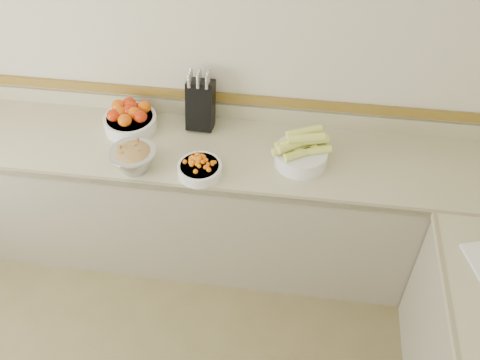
# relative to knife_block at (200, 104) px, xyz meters

# --- Properties ---
(back_wall) EXTENTS (4.00, 0.00, 4.00)m
(back_wall) POSITION_rel_knife_block_xyz_m (-0.04, 0.10, 0.24)
(back_wall) COLOR beige
(back_wall) RESTS_ON ground_plane
(counter_back) EXTENTS (4.00, 0.65, 1.08)m
(counter_back) POSITION_rel_knife_block_xyz_m (-0.04, -0.22, -0.60)
(counter_back) COLOR #BDB589
(counter_back) RESTS_ON ground_plane
(knife_block) EXTENTS (0.16, 0.20, 0.38)m
(knife_block) POSITION_rel_knife_block_xyz_m (0.00, 0.00, 0.00)
(knife_block) COLOR black
(knife_block) RESTS_ON counter_back
(tomato_bowl) EXTENTS (0.32, 0.32, 0.16)m
(tomato_bowl) POSITION_rel_knife_block_xyz_m (-0.42, -0.09, -0.08)
(tomato_bowl) COLOR white
(tomato_bowl) RESTS_ON counter_back
(cherry_tomato_bowl) EXTENTS (0.25, 0.25, 0.13)m
(cherry_tomato_bowl) POSITION_rel_knife_block_xyz_m (0.07, -0.43, -0.11)
(cherry_tomato_bowl) COLOR white
(cherry_tomato_bowl) RESTS_ON counter_back
(corn_bowl) EXTENTS (0.33, 0.30, 0.22)m
(corn_bowl) POSITION_rel_knife_block_xyz_m (0.61, -0.26, -0.08)
(corn_bowl) COLOR white
(corn_bowl) RESTS_ON counter_back
(rhubarb_bowl) EXTENTS (0.26, 0.26, 0.15)m
(rhubarb_bowl) POSITION_rel_knife_block_xyz_m (-0.29, -0.43, -0.08)
(rhubarb_bowl) COLOR #B2B2BA
(rhubarb_bowl) RESTS_ON counter_back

